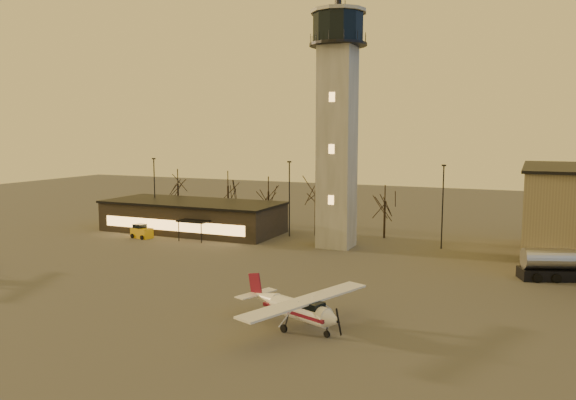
{
  "coord_description": "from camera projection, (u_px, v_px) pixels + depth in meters",
  "views": [
    {
      "loc": [
        21.81,
        -34.24,
        13.99
      ],
      "look_at": [
        1.04,
        13.0,
        7.71
      ],
      "focal_mm": 35.0,
      "sensor_mm": 36.0,
      "label": 1
    }
  ],
  "objects": [
    {
      "name": "ground",
      "position": [
        205.0,
        322.0,
        41.52
      ],
      "size": [
        220.0,
        220.0,
        0.0
      ],
      "primitive_type": "plane",
      "color": "#43403D",
      "rests_on": "ground"
    },
    {
      "name": "control_tower",
      "position": [
        337.0,
        112.0,
        66.8
      ],
      "size": [
        6.8,
        6.8,
        32.6
      ],
      "color": "gray",
      "rests_on": "ground"
    },
    {
      "name": "terminal",
      "position": [
        193.0,
        216.0,
        79.1
      ],
      "size": [
        25.4,
        12.2,
        4.3
      ],
      "color": "black",
      "rests_on": "ground"
    },
    {
      "name": "light_poles",
      "position": [
        343.0,
        202.0,
        68.83
      ],
      "size": [
        58.5,
        12.25,
        10.14
      ],
      "color": "black",
      "rests_on": "ground"
    },
    {
      "name": "tree_row",
      "position": [
        268.0,
        187.0,
        81.86
      ],
      "size": [
        37.2,
        9.2,
        8.8
      ],
      "color": "black",
      "rests_on": "ground"
    },
    {
      "name": "cessna_front",
      "position": [
        302.0,
        314.0,
        39.88
      ],
      "size": [
        9.63,
        11.73,
        3.3
      ],
      "rotation": [
        0.0,
        0.0,
        -0.36
      ],
      "color": "silver",
      "rests_on": "ground"
    },
    {
      "name": "fuel_truck",
      "position": [
        564.0,
        267.0,
        53.23
      ],
      "size": [
        8.52,
        5.0,
        3.05
      ],
      "rotation": [
        0.0,
        0.0,
        0.35
      ],
      "color": "black",
      "rests_on": "ground"
    },
    {
      "name": "service_cart",
      "position": [
        142.0,
        233.0,
        74.38
      ],
      "size": [
        3.12,
        2.29,
        1.82
      ],
      "rotation": [
        0.0,
        0.0,
        -0.2
      ],
      "color": "#C7990B",
      "rests_on": "ground"
    }
  ]
}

